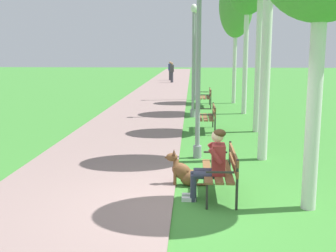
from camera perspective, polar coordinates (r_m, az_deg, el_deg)
ground_plane at (r=7.17m, az=2.74°, el=-10.85°), size 120.00×120.00×0.00m
paved_path at (r=30.87m, az=-0.48°, el=5.31°), size 3.42×60.00×0.04m
park_bench_near at (r=7.64m, az=7.34°, el=-5.56°), size 0.55×1.50×0.85m
park_bench_mid at (r=13.74m, az=5.41°, el=1.43°), size 0.55×1.50×0.85m
park_bench_far at (r=19.69m, az=5.14°, el=4.03°), size 0.55×1.50×0.85m
person_seated_on_near_bench at (r=7.36m, az=5.88°, el=-4.78°), size 0.74×0.49×1.25m
dog_brown at (r=8.20m, az=2.17°, el=-6.24°), size 0.83×0.29×0.71m
lamp_post_near at (r=10.07m, az=4.08°, el=8.23°), size 0.24×0.24×4.34m
lamp_post_mid at (r=16.52m, az=3.41°, el=8.83°), size 0.24×0.24×4.28m
lamp_post_far at (r=22.26m, az=3.65°, el=9.69°), size 0.24×0.24×4.72m
birch_tree_fifth at (r=21.32m, az=9.08°, el=15.55°), size 1.62×1.59×6.23m
pedestrian_distant at (r=34.49m, az=0.52°, el=7.17°), size 0.32×0.22×1.65m
pedestrian_further_distant at (r=37.11m, az=0.29°, el=7.37°), size 0.32×0.22×1.65m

